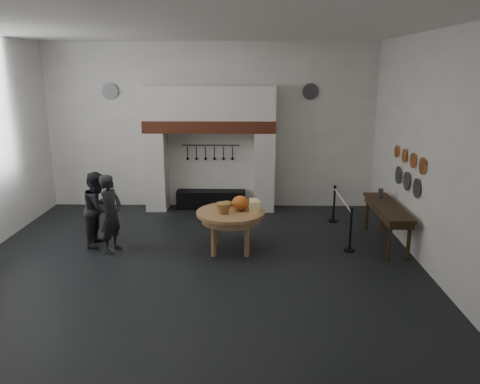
{
  "coord_description": "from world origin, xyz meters",
  "views": [
    {
      "loc": [
        1.05,
        -8.85,
        3.79
      ],
      "look_at": [
        0.88,
        0.39,
        1.35
      ],
      "focal_mm": 35.0,
      "sensor_mm": 36.0,
      "label": 1
    }
  ],
  "objects_px": {
    "iron_range": "(211,199)",
    "side_table": "(388,207)",
    "visitor_far": "(98,209)",
    "barrier_post_far": "(334,204)",
    "work_table": "(231,213)",
    "visitor_near": "(111,214)",
    "barrier_post_near": "(351,231)"
  },
  "relations": [
    {
      "from": "iron_range",
      "to": "side_table",
      "type": "height_order",
      "value": "side_table"
    },
    {
      "from": "visitor_far",
      "to": "barrier_post_far",
      "type": "relative_size",
      "value": 1.83
    },
    {
      "from": "side_table",
      "to": "visitor_far",
      "type": "bearing_deg",
      "value": -178.84
    },
    {
      "from": "visitor_far",
      "to": "side_table",
      "type": "distance_m",
      "value": 6.35
    },
    {
      "from": "iron_range",
      "to": "barrier_post_far",
      "type": "xyz_separation_m",
      "value": [
        3.23,
        -1.12,
        0.2
      ]
    },
    {
      "from": "side_table",
      "to": "barrier_post_far",
      "type": "distance_m",
      "value": 1.85
    },
    {
      "from": "iron_range",
      "to": "barrier_post_far",
      "type": "relative_size",
      "value": 2.11
    },
    {
      "from": "work_table",
      "to": "side_table",
      "type": "relative_size",
      "value": 0.66
    },
    {
      "from": "work_table",
      "to": "visitor_near",
      "type": "relative_size",
      "value": 0.87
    },
    {
      "from": "barrier_post_near",
      "to": "barrier_post_far",
      "type": "relative_size",
      "value": 1.0
    },
    {
      "from": "work_table",
      "to": "iron_range",
      "type": "bearing_deg",
      "value": 102.2
    },
    {
      "from": "iron_range",
      "to": "visitor_far",
      "type": "xyz_separation_m",
      "value": [
        -2.24,
        -2.83,
        0.57
      ]
    },
    {
      "from": "barrier_post_near",
      "to": "visitor_near",
      "type": "bearing_deg",
      "value": -178.77
    },
    {
      "from": "iron_range",
      "to": "barrier_post_near",
      "type": "relative_size",
      "value": 2.11
    },
    {
      "from": "work_table",
      "to": "barrier_post_far",
      "type": "distance_m",
      "value": 3.27
    },
    {
      "from": "iron_range",
      "to": "barrier_post_near",
      "type": "xyz_separation_m",
      "value": [
        3.23,
        -3.12,
        0.2
      ]
    },
    {
      "from": "visitor_near",
      "to": "barrier_post_far",
      "type": "relative_size",
      "value": 1.87
    },
    {
      "from": "side_table",
      "to": "visitor_near",
      "type": "bearing_deg",
      "value": -174.92
    },
    {
      "from": "visitor_near",
      "to": "side_table",
      "type": "relative_size",
      "value": 0.76
    },
    {
      "from": "iron_range",
      "to": "work_table",
      "type": "height_order",
      "value": "work_table"
    },
    {
      "from": "work_table",
      "to": "side_table",
      "type": "height_order",
      "value": "side_table"
    },
    {
      "from": "visitor_far",
      "to": "barrier_post_near",
      "type": "height_order",
      "value": "visitor_far"
    },
    {
      "from": "side_table",
      "to": "barrier_post_far",
      "type": "bearing_deg",
      "value": 118.85
    },
    {
      "from": "visitor_far",
      "to": "work_table",
      "type": "bearing_deg",
      "value": -92.91
    },
    {
      "from": "visitor_far",
      "to": "barrier_post_near",
      "type": "bearing_deg",
      "value": -90.15
    },
    {
      "from": "visitor_near",
      "to": "barrier_post_far",
      "type": "bearing_deg",
      "value": -52.45
    },
    {
      "from": "visitor_near",
      "to": "barrier_post_near",
      "type": "bearing_deg",
      "value": -73.79
    },
    {
      "from": "side_table",
      "to": "barrier_post_near",
      "type": "bearing_deg",
      "value": -154.27
    },
    {
      "from": "side_table",
      "to": "work_table",
      "type": "bearing_deg",
      "value": -172.92
    },
    {
      "from": "iron_range",
      "to": "work_table",
      "type": "xyz_separation_m",
      "value": [
        0.68,
        -3.13,
        0.59
      ]
    },
    {
      "from": "work_table",
      "to": "visitor_far",
      "type": "relative_size",
      "value": 0.88
    },
    {
      "from": "iron_range",
      "to": "work_table",
      "type": "bearing_deg",
      "value": -77.8
    }
  ]
}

